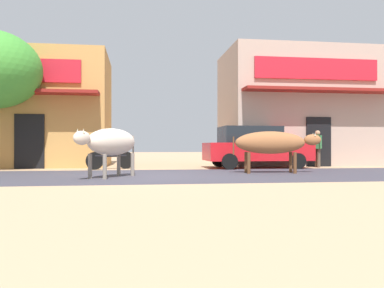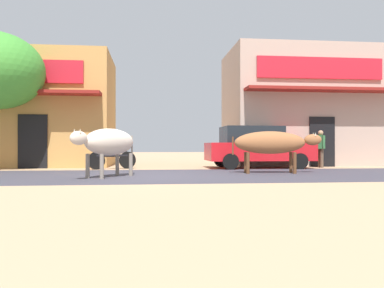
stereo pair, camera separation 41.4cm
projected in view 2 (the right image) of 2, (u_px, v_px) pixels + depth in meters
name	position (u px, v px, depth m)	size (l,w,h in m)	color
ground	(144.00, 176.00, 11.74)	(80.00, 80.00, 0.00)	tan
asphalt_road	(144.00, 175.00, 11.74)	(72.00, 5.43, 0.00)	#3F3D47
storefront_left_cafe	(8.00, 110.00, 17.23)	(8.95, 5.12, 4.84)	tan
storefront_right_club	(301.00, 108.00, 18.67)	(6.82, 5.12, 5.31)	tan
parked_hatchback_car	(256.00, 147.00, 15.63)	(4.13, 2.01, 1.64)	red
parked_motorcycle	(113.00, 156.00, 14.91)	(1.75, 0.85, 1.08)	black
cow_near_brown	(109.00, 142.00, 11.11)	(1.81, 2.31, 1.37)	beige
cow_far_dark	(272.00, 143.00, 12.67)	(2.89, 0.85, 1.35)	#9E6039
pedestrian_by_shop	(321.00, 146.00, 15.93)	(0.45, 0.61, 1.51)	brown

